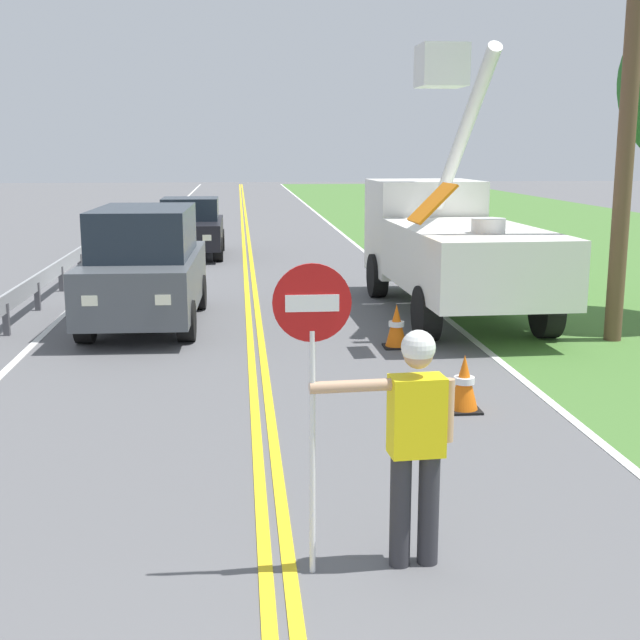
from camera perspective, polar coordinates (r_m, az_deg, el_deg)
centerline_yellow_left at (r=22.12m, az=-5.07°, el=3.38°), size 0.11×110.00×0.01m
centerline_yellow_right at (r=22.12m, az=-4.60°, el=3.39°), size 0.11×110.00×0.01m
edge_line_right at (r=22.45m, az=4.41°, el=3.51°), size 0.12×110.00×0.01m
edge_line_left at (r=22.37m, az=-14.11°, el=3.17°), size 0.12×110.00×0.01m
flagger_worker at (r=6.32m, az=6.44°, el=-7.62°), size 1.09×0.27×1.83m
stop_sign_paddle at (r=5.98m, az=-0.54°, el=-2.06°), size 0.56×0.04×2.33m
utility_bucket_truck at (r=16.50m, az=8.61°, el=5.43°), size 2.67×6.86×5.10m
oncoming_suv_nearest at (r=15.36m, az=-11.73°, el=3.59°), size 2.00×4.65×2.10m
oncoming_sedan_second at (r=25.23m, az=-8.75°, el=6.19°), size 1.92×4.11×1.70m
utility_pole_near at (r=14.50m, az=20.29°, el=15.15°), size 1.80×0.28×8.05m
traffic_cone_lead at (r=10.30m, az=9.73°, el=-4.30°), size 0.40×0.40×0.70m
traffic_cone_mid at (r=13.43m, az=5.19°, el=-0.47°), size 0.40×0.40×0.70m
guardrail_left_shoulder at (r=18.46m, az=-17.85°, el=2.88°), size 0.10×32.00×0.71m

